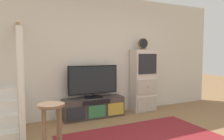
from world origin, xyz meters
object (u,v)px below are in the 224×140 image
at_px(media_console, 94,108).
at_px(desk_clock, 143,44).
at_px(television, 93,81).
at_px(bar_stool_near, 51,119).
at_px(side_cabinet, 143,80).

relative_size(media_console, desk_clock, 4.94).
bearing_deg(media_console, desk_clock, -0.22).
bearing_deg(television, desk_clock, -1.31).
bearing_deg(desk_clock, bar_stool_near, -147.82).
xyz_separation_m(television, side_cabinet, (1.28, -0.01, -0.07)).
distance_m(desk_clock, bar_stool_near, 3.01).
relative_size(desk_clock, bar_stool_near, 0.36).
relative_size(side_cabinet, desk_clock, 5.50).
height_order(side_cabinet, desk_clock, desk_clock).
relative_size(television, side_cabinet, 0.75).
xyz_separation_m(television, bar_stool_near, (-1.13, -1.53, -0.25)).
height_order(television, side_cabinet, side_cabinet).
bearing_deg(bar_stool_near, side_cabinet, 32.12).
distance_m(television, side_cabinet, 1.29).
bearing_deg(bar_stool_near, media_console, 53.13).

